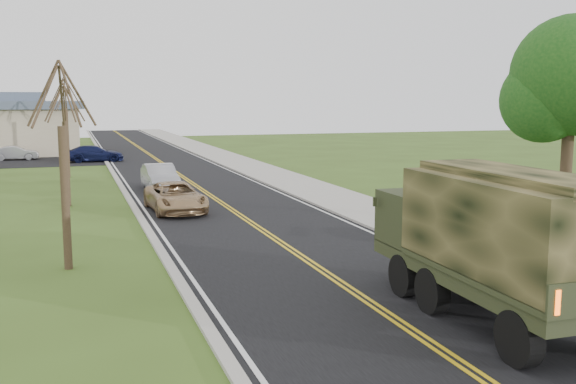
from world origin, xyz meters
name	(u,v)px	position (x,y,z in m)	size (l,w,h in m)	color
ground	(470,371)	(0.00, 0.00, 0.00)	(160.00, 160.00, 0.00)	#394F1A
road	(165,165)	(0.00, 40.00, 0.01)	(8.00, 120.00, 0.01)	black
curb_right	(218,162)	(4.15, 40.00, 0.06)	(0.30, 120.00, 0.12)	#9E998E
sidewalk_right	(239,162)	(5.90, 40.00, 0.05)	(3.20, 120.00, 0.10)	#9E998E
curb_left	(109,166)	(-4.15, 40.00, 0.05)	(0.30, 120.00, 0.10)	#9E998E
leafy_tree	(571,85)	(11.00, 10.01, 5.49)	(4.83, 4.50, 8.10)	#38281C
bare_tree_a	(64,181)	(-7.00, 10.00, 2.63)	(1.93, 2.26, 6.08)	#38281C
bare_tree_b	(66,154)	(-7.00, 22.00, 2.48)	(1.83, 2.14, 5.73)	#38281C
bare_tree_c	(67,134)	(-7.00, 34.00, 2.78)	(2.04, 2.39, 6.42)	#38281C
bare_tree_d	(67,130)	(-7.00, 46.00, 2.55)	(1.88, 2.20, 5.91)	#38281C
military_truck	(494,234)	(2.05, 2.23, 1.99)	(2.58, 7.03, 3.48)	black
suv_champagne	(175,197)	(-2.46, 18.83, 0.66)	(2.18, 4.73, 1.32)	tan
sedan_silver	(160,177)	(-2.21, 25.93, 0.72)	(1.53, 4.40, 1.45)	#A4A4A9
lot_car_silver	(16,153)	(-11.14, 47.93, 0.59)	(1.25, 3.59, 1.18)	#B0B0B5
lot_car_navy	(94,154)	(-5.00, 44.38, 0.66)	(1.85, 4.55, 1.32)	#10153A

